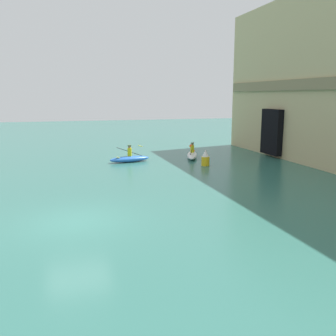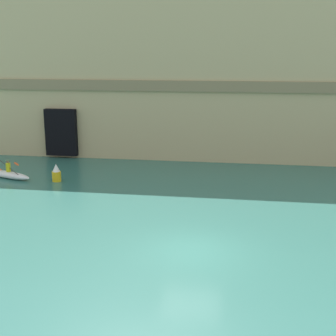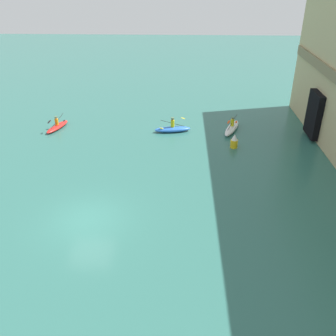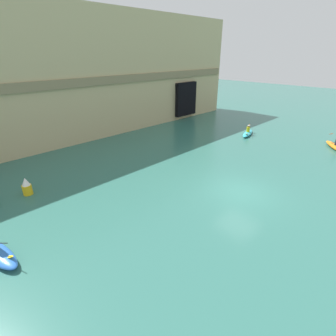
{
  "view_description": "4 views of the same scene",
  "coord_description": "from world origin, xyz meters",
  "px_view_note": "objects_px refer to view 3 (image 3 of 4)",
  "views": [
    {
      "loc": [
        14.33,
        -0.45,
        4.8
      ],
      "look_at": [
        -1.2,
        4.07,
        1.66
      ],
      "focal_mm": 40.0,
      "sensor_mm": 36.0,
      "label": 1
    },
    {
      "loc": [
        1.75,
        -17.82,
        7.98
      ],
      "look_at": [
        -1.89,
        5.75,
        2.01
      ],
      "focal_mm": 50.0,
      "sensor_mm": 36.0,
      "label": 2
    },
    {
      "loc": [
        16.66,
        5.05,
        12.59
      ],
      "look_at": [
        -4.08,
        4.32,
        1.1
      ],
      "focal_mm": 40.0,
      "sensor_mm": 36.0,
      "label": 3
    },
    {
      "loc": [
        -13.45,
        -6.89,
        8.09
      ],
      "look_at": [
        -2.8,
        3.71,
        1.38
      ],
      "focal_mm": 28.0,
      "sensor_mm": 36.0,
      "label": 4
    }
  ],
  "objects_px": {
    "kayak_blue": "(173,129)",
    "marker_buoy": "(234,141)",
    "kayak_red": "(57,126)",
    "kayak_white": "(232,128)"
  },
  "relations": [
    {
      "from": "kayak_red",
      "to": "marker_buoy",
      "type": "distance_m",
      "value": 15.04
    },
    {
      "from": "kayak_blue",
      "to": "marker_buoy",
      "type": "distance_m",
      "value": 5.61
    },
    {
      "from": "kayak_blue",
      "to": "marker_buoy",
      "type": "xyz_separation_m",
      "value": [
        2.89,
        4.8,
        0.26
      ]
    },
    {
      "from": "kayak_white",
      "to": "kayak_blue",
      "type": "height_order",
      "value": "kayak_blue"
    },
    {
      "from": "kayak_blue",
      "to": "kayak_white",
      "type": "bearing_deg",
      "value": -4.53
    },
    {
      "from": "kayak_white",
      "to": "kayak_red",
      "type": "bearing_deg",
      "value": -68.77
    },
    {
      "from": "kayak_white",
      "to": "kayak_red",
      "type": "height_order",
      "value": "kayak_white"
    },
    {
      "from": "kayak_blue",
      "to": "marker_buoy",
      "type": "height_order",
      "value": "kayak_blue"
    },
    {
      "from": "kayak_white",
      "to": "kayak_red",
      "type": "distance_m",
      "value": 14.91
    },
    {
      "from": "kayak_red",
      "to": "marker_buoy",
      "type": "xyz_separation_m",
      "value": [
        3.19,
        14.69,
        0.3
      ]
    }
  ]
}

